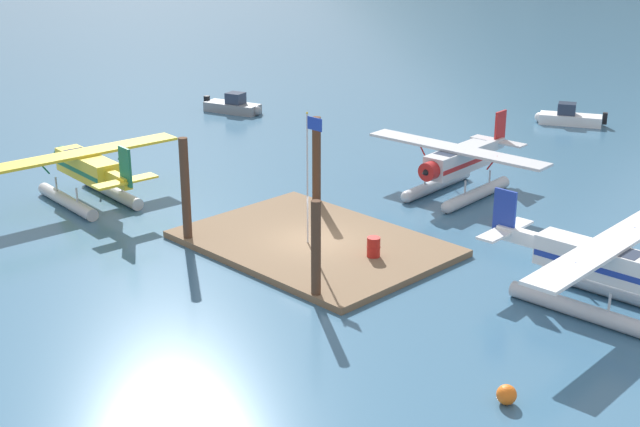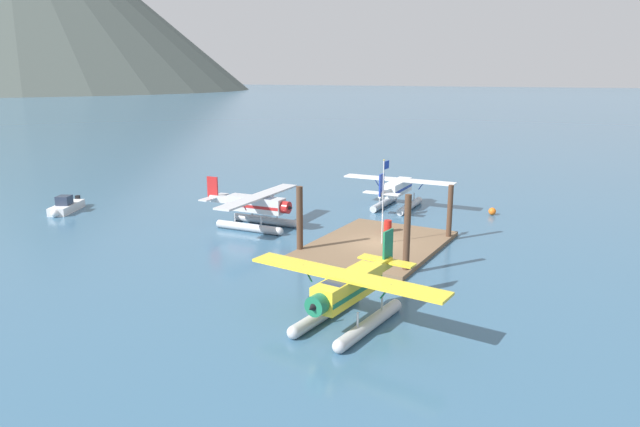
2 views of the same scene
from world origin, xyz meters
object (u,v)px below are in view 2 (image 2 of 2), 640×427
at_px(flagpole, 384,192).
at_px(seaplane_white_stbd_fwd, 397,191).
at_px(fuel_drum, 388,226).
at_px(seaplane_yellow_port_aft, 348,294).
at_px(boat_white_open_north, 66,207).
at_px(mooring_buoy, 492,211).
at_px(seaplane_silver_bow_centre, 257,209).

distance_m(flagpole, seaplane_white_stbd_fwd, 12.81).
height_order(fuel_drum, seaplane_white_stbd_fwd, seaplane_white_stbd_fwd).
bearing_deg(flagpole, seaplane_yellow_port_aft, -164.21).
relative_size(seaplane_yellow_port_aft, boat_white_open_north, 2.34).
relative_size(flagpole, seaplane_white_stbd_fwd, 0.58).
bearing_deg(mooring_buoy, flagpole, 161.39).
xyz_separation_m(seaplane_yellow_port_aft, seaplane_white_stbd_fwd, (24.76, 7.32, 0.00)).
bearing_deg(seaplane_silver_bow_centre, fuel_drum, -72.86).
height_order(flagpole, seaplane_silver_bow_centre, flagpole).
bearing_deg(flagpole, seaplane_silver_bow_centre, 90.15).
distance_m(mooring_buoy, seaplane_white_stbd_fwd, 8.54).
relative_size(flagpole, boat_white_open_north, 1.35).
bearing_deg(boat_white_open_north, seaplane_silver_bow_centre, -77.65).
bearing_deg(flagpole, fuel_drum, 16.09).
relative_size(flagpole, seaplane_yellow_port_aft, 0.57).
xyz_separation_m(flagpole, seaplane_silver_bow_centre, (-0.03, 10.92, -2.47)).
distance_m(seaplane_yellow_port_aft, seaplane_white_stbd_fwd, 25.82).
xyz_separation_m(mooring_buoy, boat_white_open_north, (-17.61, 33.63, 0.16)).
distance_m(mooring_buoy, seaplane_yellow_port_aft, 26.41).
distance_m(flagpole, seaplane_yellow_port_aft, 13.48).
bearing_deg(mooring_buoy, seaplane_white_stbd_fwd, 100.93).
bearing_deg(seaplane_silver_bow_centre, mooring_buoy, -48.66).
distance_m(mooring_buoy, seaplane_silver_bow_centre, 20.69).
bearing_deg(seaplane_silver_bow_centre, seaplane_yellow_port_aft, -131.21).
bearing_deg(fuel_drum, seaplane_white_stbd_fwd, 17.57).
bearing_deg(seaplane_yellow_port_aft, seaplane_silver_bow_centre, 48.79).
bearing_deg(seaplane_silver_bow_centre, seaplane_white_stbd_fwd, -30.90).
xyz_separation_m(flagpole, mooring_buoy, (13.61, -4.58, -3.72)).
relative_size(seaplane_yellow_port_aft, seaplane_white_stbd_fwd, 1.00).
height_order(flagpole, mooring_buoy, flagpole).
height_order(seaplane_yellow_port_aft, seaplane_white_stbd_fwd, same).
xyz_separation_m(fuel_drum, seaplane_white_stbd_fwd, (8.94, 2.83, 0.84)).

